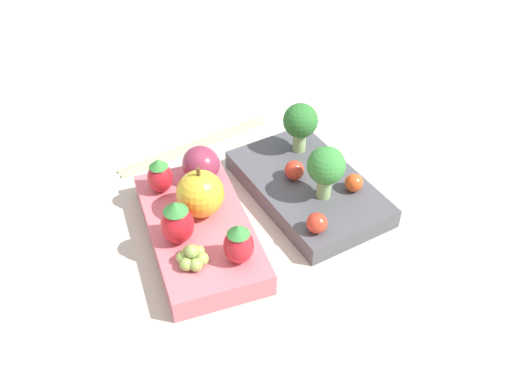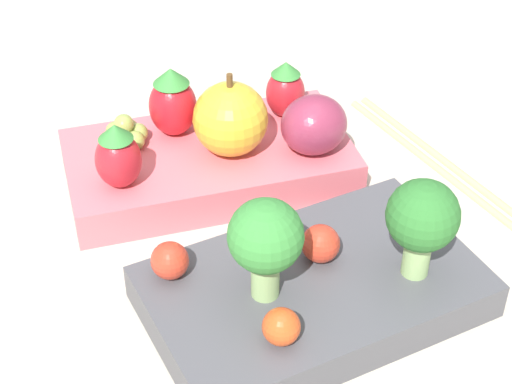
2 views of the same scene
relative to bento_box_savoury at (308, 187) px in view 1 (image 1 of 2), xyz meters
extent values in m
plane|color=#BCB29E|center=(0.01, -0.07, -0.01)|extent=(4.00, 4.00, 0.00)
cube|color=#4C4C51|center=(0.00, 0.00, 0.00)|extent=(0.20, 0.13, 0.02)
cube|color=#DB6670|center=(0.01, -0.14, 0.00)|extent=(0.20, 0.12, 0.03)
cylinder|color=#93B770|center=(-0.06, 0.02, 0.02)|extent=(0.02, 0.02, 0.02)
sphere|color=#2D702D|center=(-0.06, 0.02, 0.05)|extent=(0.04, 0.04, 0.04)
cylinder|color=#93B770|center=(0.03, 0.00, 0.02)|extent=(0.02, 0.02, 0.03)
sphere|color=#388438|center=(0.03, 0.00, 0.05)|extent=(0.04, 0.04, 0.04)
sphere|color=red|center=(0.08, -0.03, 0.02)|extent=(0.02, 0.02, 0.02)
sphere|color=red|center=(-0.01, -0.01, 0.02)|extent=(0.02, 0.02, 0.02)
sphere|color=#DB4C1E|center=(0.04, 0.04, 0.02)|extent=(0.02, 0.02, 0.02)
sphere|color=gold|center=(0.00, -0.13, 0.04)|extent=(0.05, 0.05, 0.05)
cylinder|color=brown|center=(0.00, -0.13, 0.07)|extent=(0.00, 0.00, 0.01)
ellipsoid|color=red|center=(-0.05, -0.16, 0.03)|extent=(0.03, 0.03, 0.04)
cone|color=#388438|center=(-0.05, -0.16, 0.05)|extent=(0.02, 0.02, 0.01)
ellipsoid|color=red|center=(0.08, -0.12, 0.03)|extent=(0.03, 0.03, 0.04)
cone|color=#388438|center=(0.08, -0.12, 0.06)|extent=(0.02, 0.02, 0.01)
ellipsoid|color=red|center=(0.03, -0.17, 0.04)|extent=(0.03, 0.03, 0.04)
cone|color=#388438|center=(0.03, -0.17, 0.06)|extent=(0.02, 0.02, 0.01)
ellipsoid|color=#892D47|center=(-0.05, -0.11, 0.04)|extent=(0.05, 0.04, 0.04)
sphere|color=#8EA84C|center=(0.07, -0.17, 0.02)|extent=(0.01, 0.01, 0.01)
sphere|color=#8EA84C|center=(0.07, -0.16, 0.02)|extent=(0.01, 0.01, 0.01)
sphere|color=#8EA84C|center=(0.06, -0.16, 0.02)|extent=(0.01, 0.01, 0.01)
sphere|color=#8EA84C|center=(0.06, -0.17, 0.02)|extent=(0.01, 0.01, 0.01)
sphere|color=#8EA84C|center=(0.06, -0.17, 0.02)|extent=(0.01, 0.01, 0.01)
sphere|color=#8EA84C|center=(0.07, -0.17, 0.02)|extent=(0.01, 0.01, 0.01)
sphere|color=#8EA84C|center=(0.07, -0.17, 0.03)|extent=(0.01, 0.01, 0.01)
cylinder|color=tan|center=(-0.14, -0.08, -0.01)|extent=(0.04, 0.21, 0.01)
cylinder|color=tan|center=(-0.15, -0.09, -0.01)|extent=(0.04, 0.21, 0.01)
camera|label=1|loc=(0.43, -0.27, 0.43)|focal=40.00mm
camera|label=2|loc=(0.17, 0.32, 0.35)|focal=60.00mm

